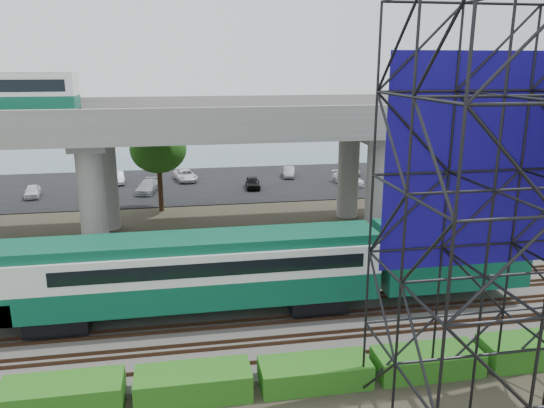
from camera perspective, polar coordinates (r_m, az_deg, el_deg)
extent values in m
plane|color=#474233|center=(26.89, 0.11, -13.92)|extent=(140.00, 140.00, 0.00)
cube|color=slate|center=(28.58, -0.60, -11.84)|extent=(90.00, 12.00, 0.20)
cube|color=black|center=(36.31, -2.79, -5.92)|extent=(90.00, 5.00, 0.08)
cube|color=black|center=(58.76, -5.68, 2.21)|extent=(90.00, 18.00, 0.08)
cube|color=#476476|center=(80.33, -6.91, 5.62)|extent=(140.00, 40.00, 0.03)
cube|color=#472D1E|center=(24.43, 1.28, -16.39)|extent=(90.00, 0.08, 0.16)
cube|color=#472D1E|center=(25.65, 0.63, -14.74)|extent=(90.00, 0.08, 0.16)
cube|color=#472D1E|center=(26.13, 0.40, -14.14)|extent=(90.00, 0.08, 0.16)
cube|color=#472D1E|center=(27.38, -0.15, -12.69)|extent=(90.00, 0.08, 0.16)
cube|color=#472D1E|center=(27.87, -0.35, -12.16)|extent=(90.00, 0.08, 0.16)
cube|color=#472D1E|center=(29.14, -0.84, -10.89)|extent=(90.00, 0.08, 0.16)
cube|color=#472D1E|center=(29.64, -1.01, -10.42)|extent=(90.00, 0.08, 0.16)
cube|color=#472D1E|center=(30.93, -1.43, -9.29)|extent=(90.00, 0.08, 0.16)
cube|color=#472D1E|center=(31.43, -1.59, -8.88)|extent=(90.00, 0.08, 0.16)
cube|color=#472D1E|center=(32.74, -1.96, -7.87)|extent=(90.00, 0.08, 0.16)
cube|color=black|center=(28.65, -21.88, -11.35)|extent=(3.00, 2.20, 0.90)
cube|color=black|center=(28.78, 4.73, -10.12)|extent=(3.00, 2.20, 0.90)
cube|color=#0B5038|center=(27.49, -8.61, -8.87)|extent=(19.00, 3.00, 1.40)
cube|color=silver|center=(26.93, -8.73, -6.05)|extent=(19.00, 3.00, 1.50)
cube|color=#0B5038|center=(26.59, -8.82, -4.03)|extent=(19.00, 2.60, 0.50)
cube|color=black|center=(26.95, -6.60, -5.84)|extent=(15.00, 3.06, 0.70)
cube|color=#0B5038|center=(30.63, 18.58, -4.95)|extent=(8.00, 3.00, 3.40)
cube|color=#9E9B93|center=(39.62, -3.97, 8.60)|extent=(80.00, 12.00, 1.20)
cube|color=#9E9B93|center=(33.82, -2.95, 9.47)|extent=(80.00, 0.50, 1.10)
cube|color=#9E9B93|center=(45.22, -4.78, 10.84)|extent=(80.00, 0.50, 1.10)
cylinder|color=#9E9B93|center=(37.25, -18.72, 0.22)|extent=(1.80, 1.80, 8.00)
cylinder|color=#9E9B93|center=(44.00, -17.43, 2.51)|extent=(1.80, 1.80, 8.00)
cube|color=#9E9B93|center=(39.96, -18.45, 6.62)|extent=(2.40, 9.00, 0.60)
cylinder|color=#9E9B93|center=(39.40, 11.34, 1.51)|extent=(1.80, 1.80, 8.00)
cylinder|color=#9E9B93|center=(45.83, 8.22, 3.54)|extent=(1.80, 1.80, 8.00)
cube|color=#9E9B93|center=(41.96, 9.88, 7.54)|extent=(2.40, 9.00, 0.60)
cylinder|color=#9E9B93|center=(54.15, 26.69, 3.85)|extent=(1.80, 1.80, 8.00)
cube|color=navy|center=(21.84, 21.97, 4.14)|extent=(8.10, 0.08, 8.25)
cube|color=#205D15|center=(23.11, -21.63, -18.66)|extent=(4.60, 1.80, 1.20)
cube|color=#205D15|center=(22.60, -8.44, -18.56)|extent=(4.60, 1.80, 1.15)
cube|color=#205D15|center=(23.20, 4.62, -17.63)|extent=(4.60, 1.80, 1.03)
cube|color=#205D15|center=(24.79, 16.34, -15.95)|extent=(4.60, 1.80, 1.01)
cube|color=#205D15|center=(27.19, 26.14, -13.91)|extent=(4.60, 1.80, 1.12)
cylinder|color=#382314|center=(41.38, 16.40, -0.46)|extent=(0.44, 0.44, 4.80)
ellipsoid|color=#205D15|center=(40.68, 16.73, 3.89)|extent=(4.94, 4.94, 4.18)
cylinder|color=#382314|center=(48.38, -11.94, 2.03)|extent=(0.44, 0.44, 4.80)
ellipsoid|color=#205D15|center=(47.78, -12.14, 5.77)|extent=(4.94, 4.94, 4.18)
imported|color=black|center=(36.81, -6.49, -4.58)|extent=(5.01, 3.32, 1.28)
imported|color=white|center=(57.43, -24.38, 1.26)|extent=(1.88, 3.60, 1.17)
imported|color=#B3B4BB|center=(60.82, -16.31, 2.76)|extent=(1.96, 4.03, 1.27)
imported|color=#A7A9AE|center=(55.65, -13.22, 1.85)|extent=(2.57, 4.54, 1.24)
imported|color=white|center=(60.43, -9.30, 3.07)|extent=(2.86, 4.68, 1.21)
imported|color=black|center=(56.04, -2.08, 2.33)|extent=(1.70, 3.70, 1.23)
imported|color=gray|center=(61.69, 1.85, 3.48)|extent=(1.93, 3.72, 1.17)
imported|color=white|center=(58.36, 8.19, 2.73)|extent=(2.87, 4.80, 1.30)
imported|color=#9EA1A5|center=(63.64, 8.52, 3.66)|extent=(2.80, 4.41, 1.13)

